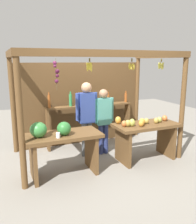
% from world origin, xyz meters
% --- Properties ---
extents(ground_plane, '(12.00, 12.00, 0.00)m').
position_xyz_m(ground_plane, '(0.00, 0.00, 0.00)').
color(ground_plane, gray).
rests_on(ground_plane, ground).
extents(market_stall, '(3.30, 1.83, 2.21)m').
position_xyz_m(market_stall, '(-0.00, 0.40, 1.29)').
color(market_stall, brown).
rests_on(market_stall, ground).
extents(fruit_counter_left, '(1.34, 0.64, 1.03)m').
position_xyz_m(fruit_counter_left, '(-0.94, -0.66, 0.64)').
color(fruit_counter_left, brown).
rests_on(fruit_counter_left, ground).
extents(fruit_counter_right, '(1.34, 0.64, 0.92)m').
position_xyz_m(fruit_counter_right, '(0.85, -0.65, 0.59)').
color(fruit_counter_right, brown).
rests_on(fruit_counter_right, ground).
extents(bottle_shelf_unit, '(2.12, 0.22, 1.35)m').
position_xyz_m(bottle_shelf_unit, '(0.14, 0.65, 0.79)').
color(bottle_shelf_unit, brown).
rests_on(bottle_shelf_unit, ground).
extents(vendor_man, '(0.48, 0.22, 1.60)m').
position_xyz_m(vendor_man, '(-0.18, 0.01, 0.96)').
color(vendor_man, '#515455').
rests_on(vendor_man, ground).
extents(vendor_woman, '(0.48, 0.20, 1.44)m').
position_xyz_m(vendor_woman, '(0.20, -0.01, 0.85)').
color(vendor_woman, navy).
rests_on(vendor_woman, ground).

